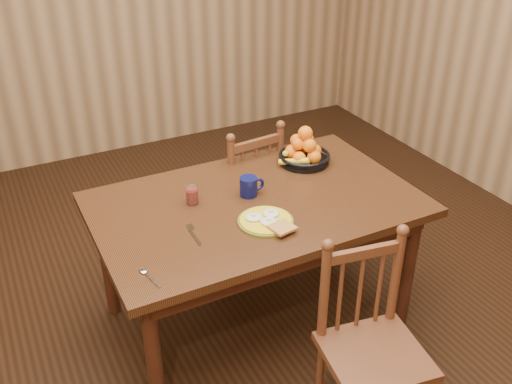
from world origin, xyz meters
name	(u,v)px	position (x,y,z in m)	size (l,w,h in m)	color
room	(256,85)	(0.00, 0.00, 1.35)	(4.52, 5.02, 2.72)	black
dining_table	(256,215)	(0.00, 0.00, 0.67)	(1.60, 1.00, 0.75)	black
chair_far	(244,193)	(0.22, 0.58, 0.44)	(0.45, 0.43, 0.91)	#512E18
chair_near	(371,346)	(0.12, -0.83, 0.44)	(0.47, 0.45, 0.90)	#512E18
breakfast_plate	(267,221)	(-0.05, -0.20, 0.76)	(0.26, 0.30, 0.04)	#59601E
fork	(193,233)	(-0.39, -0.13, 0.75)	(0.03, 0.18, 0.00)	silver
spoon	(146,274)	(-0.67, -0.32, 0.75)	(0.05, 0.16, 0.01)	silver
coffee_mug	(249,186)	(0.00, 0.07, 0.80)	(0.13, 0.09, 0.10)	#0A0D3B
juice_glass	(192,196)	(-0.29, 0.12, 0.79)	(0.06, 0.06, 0.09)	silver
fruit_bowl	(304,152)	(0.43, 0.25, 0.82)	(0.29, 0.29, 0.22)	black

